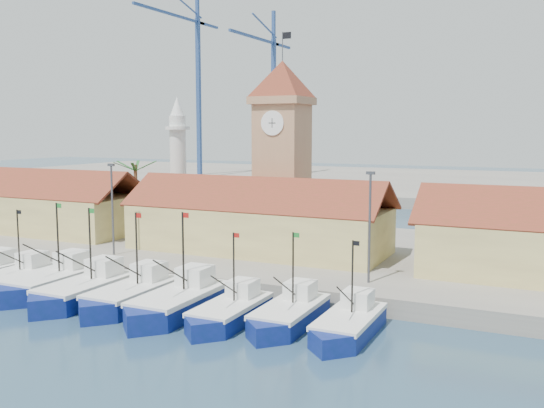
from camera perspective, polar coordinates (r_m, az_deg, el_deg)
The scene contains 19 objects.
ground at distance 46.25m, azimuth -12.64°, elevation -10.54°, with size 400.00×400.00×0.00m, color #1C314B.
quay at distance 66.02m, azimuth 0.24°, elevation -4.39°, with size 140.00×32.00×1.50m, color gray.
terminal at distance 147.78m, azimuth 14.48°, elevation 1.83°, with size 240.00×80.00×2.00m, color gray.
boat_2 at distance 57.81m, azimuth -23.24°, elevation -6.62°, with size 3.50×9.59×7.26m.
boat_3 at distance 55.08m, azimuth -20.07°, elevation -7.05°, with size 3.89×10.66×8.06m.
boat_4 at distance 51.49m, azimuth -17.32°, elevation -7.92°, with size 3.85×10.54×7.97m.
boat_5 at distance 49.17m, azimuth -13.19°, elevation -8.51°, with size 3.75×10.27×7.77m.
boat_6 at distance 46.50m, azimuth -8.95°, elevation -9.28°, with size 3.91×10.71×8.10m.
boat_7 at distance 44.19m, azimuth -4.11°, elevation -10.25°, with size 3.30×9.05×6.85m.
boat_8 at distance 43.48m, azimuth 1.52°, elevation -10.51°, with size 3.37×9.23×6.98m.
boat_9 at distance 41.75m, azimuth 7.15°, elevation -11.35°, with size 3.28×8.97×6.79m.
hall_left at distance 81.27m, azimuth -21.95°, elevation -0.44°, with size 31.20×10.13×7.61m.
hall_center at distance 61.90m, azimuth -1.33°, elevation -2.12°, with size 27.04×10.13×7.61m.
clock_tower at distance 66.56m, azimuth 0.97°, elevation 5.42°, with size 5.80×5.80×22.70m.
minaret at distance 75.73m, azimuth -8.82°, elevation 3.85°, with size 3.00×3.00×16.30m.
palm_tree at distance 77.31m, azimuth -12.68°, elevation 1.23°, with size 5.60×5.03×8.39m.
lamp_posts at distance 54.32m, azimuth -4.63°, elevation -0.77°, with size 80.70×0.25×9.03m.
crane_blue_far at distance 160.41m, azimuth -7.30°, elevation 12.23°, with size 1.00×36.25×47.28m.
crane_blue_near at distance 156.60m, azimuth -0.08°, elevation 11.16°, with size 1.00×32.89×41.59m.
Camera 1 is at (27.33, -34.66, 13.82)m, focal length 40.00 mm.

